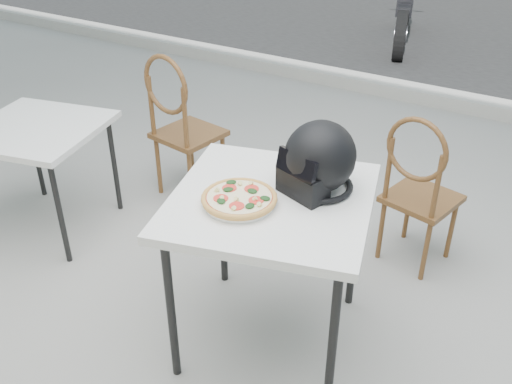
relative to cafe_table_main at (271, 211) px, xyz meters
The scene contains 10 objects.
ground 0.84m from the cafe_table_main, 104.58° to the left, with size 80.00×80.00×0.00m, color #9F9D97.
curb 3.48m from the cafe_table_main, 91.81° to the left, with size 30.00×0.25×0.12m, color #A9A69E.
cafe_table_main is the anchor object (origin of this frame).
plate 0.17m from the cafe_table_main, 124.45° to the right, with size 0.34×0.34×0.02m.
pizza 0.18m from the cafe_table_main, 124.47° to the right, with size 0.34×0.34×0.04m.
helmet 0.29m from the cafe_table_main, 50.28° to the left, with size 0.38×0.39×0.31m.
cafe_chair_main 1.01m from the cafe_table_main, 67.45° to the left, with size 0.43×0.43×0.93m.
cafe_table_side 1.66m from the cafe_table_main, behind, with size 0.87×0.87×0.68m.
cafe_chair_side 1.45m from the cafe_table_main, 144.42° to the left, with size 0.44×0.44×1.02m.
motorcycle 5.26m from the cafe_table_main, 102.46° to the left, with size 0.73×1.93×0.99m.
Camera 1 is at (1.13, -2.19, 2.05)m, focal length 40.00 mm.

